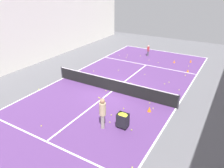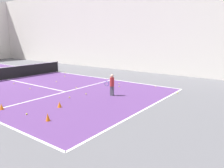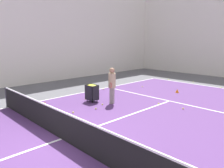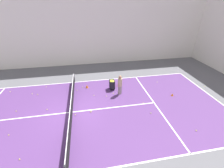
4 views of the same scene
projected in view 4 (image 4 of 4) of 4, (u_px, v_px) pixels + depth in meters
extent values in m
plane|color=#5B5B60|center=(72.00, 112.00, 11.36)|extent=(37.69, 37.69, 0.00)
cube|color=#563370|center=(72.00, 112.00, 11.36)|extent=(9.61, 24.01, 0.00)
cube|color=white|center=(211.00, 96.00, 13.24)|extent=(9.61, 0.10, 0.00)
cube|color=white|center=(75.00, 82.00, 15.48)|extent=(0.10, 24.01, 0.00)
cube|color=white|center=(154.00, 103.00, 12.39)|extent=(9.61, 0.10, 0.00)
cube|color=white|center=(72.00, 112.00, 11.36)|extent=(0.10, 13.21, 0.00)
cube|color=silver|center=(72.00, 31.00, 17.63)|extent=(0.15, 33.99, 8.41)
cylinder|color=#2D2D33|center=(74.00, 78.00, 15.32)|extent=(0.10, 0.10, 0.99)
cube|color=black|center=(72.00, 107.00, 11.13)|extent=(9.71, 0.03, 0.92)
cube|color=white|center=(71.00, 102.00, 10.89)|extent=(9.71, 0.04, 0.05)
cube|color=gray|center=(120.00, 90.00, 13.37)|extent=(0.30, 0.34, 0.83)
cylinder|color=tan|center=(120.00, 82.00, 12.99)|extent=(0.50, 0.50, 0.74)
sphere|color=#A87A5B|center=(120.00, 77.00, 12.74)|extent=(0.28, 0.28, 0.28)
torus|color=#B22D2D|center=(117.00, 86.00, 12.85)|extent=(0.16, 0.26, 0.28)
cube|color=black|center=(112.00, 88.00, 14.26)|extent=(0.62, 0.47, 0.02)
cube|color=black|center=(110.00, 84.00, 14.04)|extent=(0.62, 0.02, 0.76)
cube|color=black|center=(114.00, 84.00, 14.11)|extent=(0.62, 0.02, 0.76)
cube|color=black|center=(111.00, 83.00, 14.33)|extent=(0.02, 0.47, 0.76)
cube|color=black|center=(113.00, 86.00, 13.82)|extent=(0.02, 0.47, 0.76)
ellipsoid|color=yellow|center=(112.00, 81.00, 13.91)|extent=(0.58, 0.43, 0.16)
cylinder|color=black|center=(110.00, 87.00, 14.45)|extent=(0.05, 0.05, 0.13)
cylinder|color=black|center=(111.00, 90.00, 14.08)|extent=(0.05, 0.05, 0.13)
cylinder|color=black|center=(113.00, 87.00, 14.50)|extent=(0.05, 0.05, 0.13)
cylinder|color=black|center=(114.00, 89.00, 14.13)|extent=(0.05, 0.05, 0.13)
cone|color=orange|center=(87.00, 86.00, 14.43)|extent=(0.25, 0.25, 0.34)
cone|color=orange|center=(172.00, 95.00, 13.25)|extent=(0.22, 0.22, 0.24)
sphere|color=yellow|center=(205.00, 86.00, 14.66)|extent=(0.07, 0.07, 0.07)
sphere|color=yellow|center=(16.00, 111.00, 11.41)|extent=(0.07, 0.07, 0.07)
sphere|color=yellow|center=(77.00, 90.00, 14.05)|extent=(0.07, 0.07, 0.07)
sphere|color=yellow|center=(111.00, 86.00, 14.77)|extent=(0.07, 0.07, 0.07)
sphere|color=yellow|center=(91.00, 112.00, 11.32)|extent=(0.07, 0.07, 0.07)
sphere|color=yellow|center=(91.00, 111.00, 11.41)|extent=(0.07, 0.07, 0.07)
sphere|color=yellow|center=(106.00, 96.00, 13.19)|extent=(0.07, 0.07, 0.07)
sphere|color=yellow|center=(196.00, 131.00, 9.70)|extent=(0.07, 0.07, 0.07)
sphere|color=yellow|center=(113.00, 93.00, 13.56)|extent=(0.07, 0.07, 0.07)
sphere|color=yellow|center=(94.00, 95.00, 13.27)|extent=(0.07, 0.07, 0.07)
sphere|color=yellow|center=(46.00, 87.00, 14.59)|extent=(0.07, 0.07, 0.07)
sphere|color=yellow|center=(143.00, 103.00, 12.30)|extent=(0.07, 0.07, 0.07)
sphere|color=yellow|center=(20.00, 159.00, 7.96)|extent=(0.07, 0.07, 0.07)
sphere|color=yellow|center=(75.00, 115.00, 11.04)|extent=(0.07, 0.07, 0.07)
sphere|color=yellow|center=(151.00, 113.00, 11.22)|extent=(0.07, 0.07, 0.07)
sphere|color=yellow|center=(217.00, 100.00, 12.66)|extent=(0.07, 0.07, 0.07)
sphere|color=yellow|center=(38.00, 94.00, 13.41)|extent=(0.07, 0.07, 0.07)
sphere|color=yellow|center=(131.00, 78.00, 16.17)|extent=(0.07, 0.07, 0.07)
sphere|color=yellow|center=(189.00, 78.00, 16.21)|extent=(0.07, 0.07, 0.07)
sphere|color=yellow|center=(83.00, 87.00, 14.51)|extent=(0.07, 0.07, 0.07)
sphere|color=yellow|center=(121.00, 168.00, 7.55)|extent=(0.07, 0.07, 0.07)
sphere|color=yellow|center=(47.00, 110.00, 11.57)|extent=(0.07, 0.07, 0.07)
sphere|color=yellow|center=(10.00, 92.00, 13.84)|extent=(0.07, 0.07, 0.07)
sphere|color=yellow|center=(9.00, 135.00, 9.39)|extent=(0.07, 0.07, 0.07)
sphere|color=yellow|center=(32.00, 94.00, 13.50)|extent=(0.07, 0.07, 0.07)
sphere|color=yellow|center=(157.00, 82.00, 15.44)|extent=(0.07, 0.07, 0.07)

